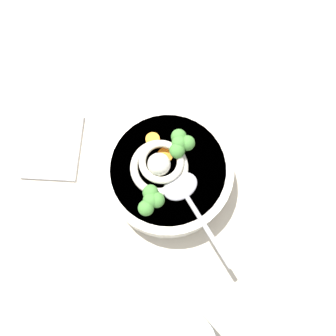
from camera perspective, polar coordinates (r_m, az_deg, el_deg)
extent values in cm
cube|color=#BCB29E|center=(66.78, -2.86, 0.61)|extent=(106.05, 106.05, 3.05)
cylinder|color=silver|center=(61.28, 0.00, -0.85)|extent=(22.53, 22.53, 6.41)
cylinder|color=#B27A33|center=(61.03, 0.00, -0.79)|extent=(19.82, 19.82, 5.90)
torus|color=silver|center=(57.54, -1.46, 0.11)|extent=(9.80, 9.80, 1.35)
torus|color=silver|center=(56.69, -1.10, 1.06)|extent=(10.50, 10.50, 1.22)
sphere|color=silver|center=(55.86, -1.51, 0.62)|extent=(3.80, 3.80, 3.80)
ellipsoid|color=#B7B7BC|center=(56.58, 2.05, -3.06)|extent=(6.64, 7.34, 1.60)
cylinder|color=#B7B7BC|center=(55.71, 6.13, -9.50)|extent=(13.74, 7.50, 0.80)
cylinder|color=#7A9E60|center=(56.16, -3.15, -5.76)|extent=(1.31, 1.31, 1.40)
sphere|color=#478938|center=(54.22, -3.26, -5.36)|extent=(2.57, 2.57, 2.57)
sphere|color=#478938|center=(54.71, -3.32, -4.10)|extent=(2.57, 2.57, 2.57)
sphere|color=#478938|center=(54.14, -3.68, -6.63)|extent=(2.57, 2.57, 2.57)
sphere|color=#478938|center=(54.36, -1.89, -5.32)|extent=(2.57, 2.57, 2.57)
cylinder|color=#7A9E60|center=(58.61, 1.85, 3.39)|extent=(1.33, 1.33, 1.43)
sphere|color=#478938|center=(56.72, 1.91, 4.09)|extent=(2.62, 2.62, 2.62)
sphere|color=#478938|center=(57.41, 1.80, 5.22)|extent=(2.62, 2.62, 2.62)
sphere|color=#478938|center=(56.40, 1.52, 2.89)|extent=(2.62, 2.62, 2.62)
sphere|color=#478938|center=(56.99, 3.22, 4.10)|extent=(2.62, 2.62, 2.62)
cylinder|color=orange|center=(58.67, -0.49, 2.14)|extent=(2.69, 2.69, 0.42)
cylinder|color=orange|center=(59.55, -2.56, 4.75)|extent=(2.44, 2.44, 0.72)
cylinder|color=silver|center=(57.43, 3.24, -25.96)|extent=(7.19, 7.19, 11.27)
cube|color=white|center=(69.44, -18.60, 3.41)|extent=(14.32, 11.95, 0.80)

